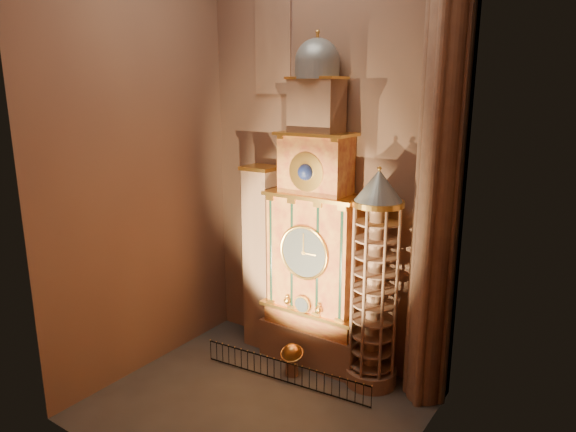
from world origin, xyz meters
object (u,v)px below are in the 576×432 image
Objects in this scene: portrait_tower at (262,257)px; iron_railing at (284,372)px; celestial_globe at (292,357)px; stair_turret at (375,283)px; astronomical_clock at (315,241)px.

portrait_tower reaches higher than iron_railing.
portrait_tower is 5.62m from celestial_globe.
stair_turret is 6.37× the size of celestial_globe.
portrait_tower is at bearing 177.67° from stair_turret.
iron_railing is at bearing -144.90° from stair_turret.
astronomical_clock reaches higher than stair_turret.
astronomical_clock is 1.64× the size of portrait_tower.
stair_turret is at bearing 35.10° from iron_railing.
stair_turret is at bearing -2.33° from portrait_tower.
iron_railing is at bearing -89.85° from astronomical_clock.
portrait_tower is 0.94× the size of stair_turret.
astronomical_clock is at bearing 90.15° from iron_railing.
celestial_globe is at bearing 97.89° from iron_railing.
celestial_globe is at bearing -93.23° from astronomical_clock.
portrait_tower is at bearing 179.71° from astronomical_clock.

